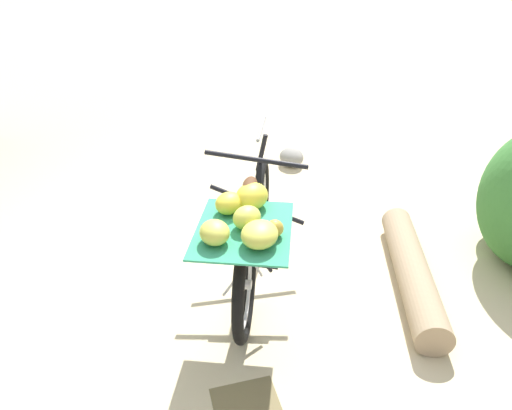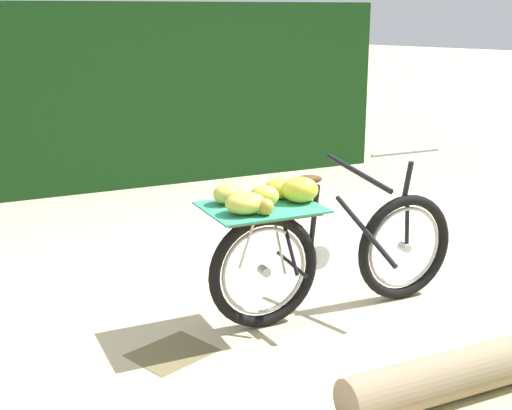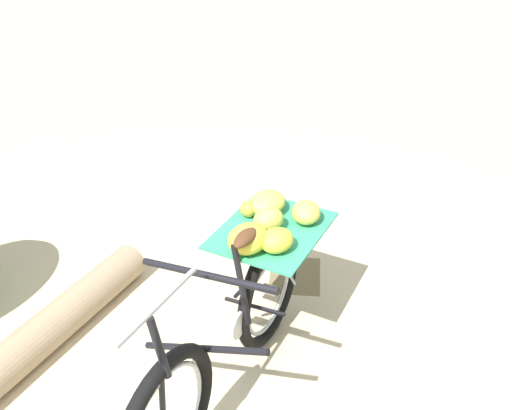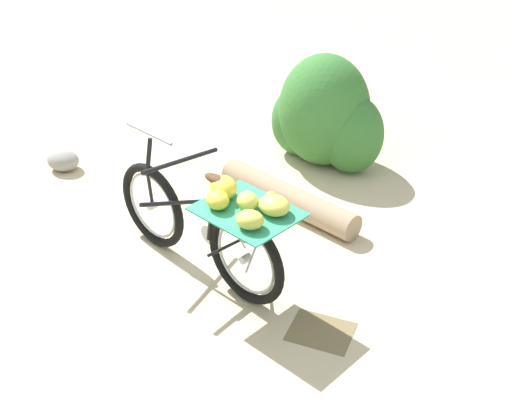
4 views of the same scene
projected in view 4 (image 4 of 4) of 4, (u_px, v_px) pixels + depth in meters
ground_plane at (157, 269)px, 5.52m from camera, size 60.00×60.00×0.00m
bicycle at (208, 223)px, 5.17m from camera, size 1.76×0.98×1.03m
fallen_log at (288, 198)px, 6.20m from camera, size 1.44×0.75×0.24m
shrub_cluster at (326, 117)px, 6.77m from camera, size 1.18×0.81×1.12m
path_stone at (63, 160)px, 6.85m from camera, size 0.32×0.27×0.20m
leaf_litter_patch at (321, 331)px, 4.89m from camera, size 0.44×0.36×0.01m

